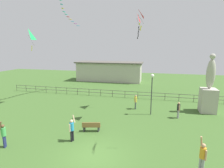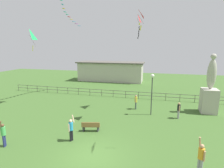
% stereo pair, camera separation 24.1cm
% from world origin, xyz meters
% --- Properties ---
extents(ground_plane, '(80.00, 80.00, 0.00)m').
position_xyz_m(ground_plane, '(0.00, 0.00, 0.00)').
color(ground_plane, '#3D6028').
extents(statue_monument, '(1.56, 1.56, 6.24)m').
position_xyz_m(statue_monument, '(9.25, 10.44, 2.10)').
color(statue_monument, '#B2AD9E').
rests_on(statue_monument, ground_plane).
extents(lamppost, '(0.36, 0.36, 4.26)m').
position_xyz_m(lamppost, '(3.37, 8.24, 3.11)').
color(lamppost, '#38383D').
rests_on(lamppost, ground_plane).
extents(park_bench, '(1.55, 0.75, 0.85)m').
position_xyz_m(park_bench, '(-1.30, 3.12, 0.46)').
color(park_bench, olive).
rests_on(park_bench, ground_plane).
extents(person_0, '(0.32, 0.54, 1.99)m').
position_xyz_m(person_0, '(-6.36, -0.55, 1.00)').
color(person_0, navy).
rests_on(person_0, ground_plane).
extents(person_1, '(0.30, 0.50, 1.64)m').
position_xyz_m(person_1, '(1.63, 9.58, 0.94)').
color(person_1, '#3F4C47').
rests_on(person_1, ground_plane).
extents(person_2, '(0.34, 0.53, 2.05)m').
position_xyz_m(person_2, '(6.35, -0.15, 1.03)').
color(person_2, '#99999E').
rests_on(person_2, ground_plane).
extents(person_3, '(0.39, 0.51, 1.98)m').
position_xyz_m(person_3, '(-2.16, 1.33, 0.99)').
color(person_3, black).
rests_on(person_3, ground_plane).
extents(person_4, '(0.30, 0.48, 1.62)m').
position_xyz_m(person_4, '(6.02, 7.89, 0.93)').
color(person_4, '#99999E').
rests_on(person_4, ground_plane).
extents(kite_1, '(0.61, 1.05, 2.65)m').
position_xyz_m(kite_1, '(1.48, 10.12, 9.80)').
color(kite_1, red).
extents(kite_2, '(1.06, 0.83, 2.51)m').
position_xyz_m(kite_2, '(-11.00, 8.92, 8.23)').
color(kite_2, '#1EB759').
extents(kite_4, '(0.83, 0.80, 1.74)m').
position_xyz_m(kite_4, '(1.94, 6.67, 9.61)').
color(kite_4, red).
extents(waterfront_railing, '(36.03, 0.06, 0.95)m').
position_xyz_m(waterfront_railing, '(-0.32, 14.00, 0.63)').
color(waterfront_railing, '#4C4742').
rests_on(waterfront_railing, ground_plane).
extents(pavilion_building, '(13.64, 4.67, 3.96)m').
position_xyz_m(pavilion_building, '(-5.63, 26.00, 2.00)').
color(pavilion_building, '#B7B2A3').
rests_on(pavilion_building, ground_plane).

